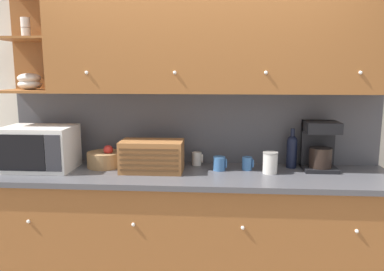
{
  "coord_description": "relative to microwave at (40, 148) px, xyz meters",
  "views": [
    {
      "loc": [
        0.21,
        -3.08,
        1.69
      ],
      "look_at": [
        0.0,
        -0.23,
        1.2
      ],
      "focal_mm": 35.0,
      "sensor_mm": 36.0,
      "label": 1
    }
  ],
  "objects": [
    {
      "name": "coffee_maker",
      "position": [
        2.17,
        0.14,
        0.02
      ],
      "size": [
        0.25,
        0.23,
        0.38
      ],
      "color": "black",
      "rests_on": "counter_unit"
    },
    {
      "name": "upper_cabinets",
      "position": [
        1.36,
        0.14,
        0.85
      ],
      "size": [
        3.01,
        0.38,
        0.86
      ],
      "color": "#935628",
      "rests_on": "backsplash_panel"
    },
    {
      "name": "mug_blue_second",
      "position": [
        1.62,
        0.09,
        -0.12
      ],
      "size": [
        0.09,
        0.08,
        0.1
      ],
      "color": "#38669E",
      "rests_on": "counter_unit"
    },
    {
      "name": "storage_canister",
      "position": [
        1.78,
        0.01,
        -0.09
      ],
      "size": [
        0.11,
        0.11,
        0.16
      ],
      "color": "silver",
      "rests_on": "counter_unit"
    },
    {
      "name": "wine_bottle",
      "position": [
        1.97,
        0.2,
        -0.03
      ],
      "size": [
        0.08,
        0.08,
        0.32
      ],
      "color": "black",
      "rests_on": "counter_unit"
    },
    {
      "name": "mug",
      "position": [
        1.4,
        0.07,
        -0.12
      ],
      "size": [
        0.11,
        0.1,
        0.11
      ],
      "color": "#38669E",
      "rests_on": "counter_unit"
    },
    {
      "name": "backsplash_panel",
      "position": [
        1.18,
        0.31,
        0.13
      ],
      "size": [
        3.01,
        0.01,
        0.59
      ],
      "color": "#4C4C51",
      "rests_on": "counter_unit"
    },
    {
      "name": "counter_unit",
      "position": [
        1.18,
        -0.01,
        -0.64
      ],
      "size": [
        3.03,
        0.68,
        0.94
      ],
      "color": "#935628",
      "rests_on": "ground_plane"
    },
    {
      "name": "ground_plane",
      "position": [
        1.18,
        0.32,
        -1.11
      ],
      "size": [
        24.0,
        24.0,
        0.0
      ],
      "primitive_type": "plane",
      "color": "slate"
    },
    {
      "name": "bread_box",
      "position": [
        0.88,
        -0.0,
        -0.05
      ],
      "size": [
        0.47,
        0.26,
        0.24
      ],
      "color": "#996033",
      "rests_on": "counter_unit"
    },
    {
      "name": "mug_patterned_third",
      "position": [
        1.22,
        0.22,
        -0.12
      ],
      "size": [
        0.09,
        0.08,
        0.11
      ],
      "color": "silver",
      "rests_on": "counter_unit"
    },
    {
      "name": "microwave",
      "position": [
        0.0,
        0.0,
        0.0
      ],
      "size": [
        0.53,
        0.37,
        0.34
      ],
      "color": "silver",
      "rests_on": "counter_unit"
    },
    {
      "name": "wall_back",
      "position": [
        1.18,
        0.35,
        0.19
      ],
      "size": [
        5.41,
        0.06,
        2.6
      ],
      "color": "silver",
      "rests_on": "ground_plane"
    },
    {
      "name": "fruit_basket",
      "position": [
        0.48,
        0.11,
        -0.11
      ],
      "size": [
        0.28,
        0.28,
        0.18
      ],
      "color": "#937047",
      "rests_on": "counter_unit"
    }
  ]
}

